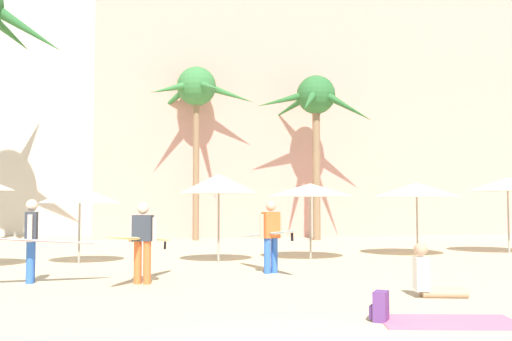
{
  "coord_description": "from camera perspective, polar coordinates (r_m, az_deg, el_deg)",
  "views": [
    {
      "loc": [
        -2.05,
        -5.31,
        1.68
      ],
      "look_at": [
        0.14,
        4.08,
        2.2
      ],
      "focal_mm": 40.75,
      "sensor_mm": 36.0,
      "label": 1
    }
  ],
  "objects": [
    {
      "name": "cafe_umbrella_0",
      "position": [
        17.07,
        5.35,
        -1.93
      ],
      "size": [
        2.62,
        2.62,
        2.21
      ],
      "color": "gray",
      "rests_on": "ground"
    },
    {
      "name": "backpack",
      "position": [
        8.57,
        12.09,
        -12.94
      ],
      "size": [
        0.34,
        0.35,
        0.42
      ],
      "rotation": [
        0.0,
        0.0,
        2.5
      ],
      "color": "#5D3477",
      "rests_on": "ground"
    },
    {
      "name": "cafe_umbrella_5",
      "position": [
        16.54,
        -16.91,
        -2.27
      ],
      "size": [
        2.15,
        2.15,
        2.1
      ],
      "color": "gray",
      "rests_on": "ground"
    },
    {
      "name": "cafe_umbrella_4",
      "position": [
        16.14,
        -3.68,
        -1.29
      ],
      "size": [
        2.19,
        2.19,
        2.46
      ],
      "color": "gray",
      "rests_on": "ground"
    },
    {
      "name": "cafe_umbrella_3",
      "position": [
        18.86,
        15.49,
        -1.85
      ],
      "size": [
        2.76,
        2.76,
        2.28
      ],
      "color": "gray",
      "rests_on": "ground"
    },
    {
      "name": "beach_towel",
      "position": [
        8.77,
        18.45,
        -13.92
      ],
      "size": [
        2.09,
        1.48,
        0.01
      ],
      "primitive_type": "cube",
      "rotation": [
        0.0,
        0.0,
        -0.25
      ],
      "color": "#EF6684",
      "rests_on": "ground"
    },
    {
      "name": "person_far_right",
      "position": [
        12.87,
        -21.28,
        -6.21
      ],
      "size": [
        3.16,
        1.0,
        1.73
      ],
      "rotation": [
        0.0,
        0.0,
        0.01
      ],
      "color": "blue",
      "rests_on": "ground"
    },
    {
      "name": "cafe_umbrella_1",
      "position": [
        20.68,
        23.46,
        -1.25
      ],
      "size": [
        2.59,
        2.59,
        2.47
      ],
      "color": "gray",
      "rests_on": "ground"
    },
    {
      "name": "person_near_right",
      "position": [
        10.86,
        16.67,
        -10.04
      ],
      "size": [
        0.96,
        0.61,
        0.95
      ],
      "rotation": [
        0.0,
        0.0,
        6.0
      ],
      "color": "tan",
      "rests_on": "ground"
    },
    {
      "name": "palm_tree_left",
      "position": [
        26.04,
        5.89,
        6.5
      ],
      "size": [
        5.48,
        5.0,
        7.29
      ],
      "color": "#896B4C",
      "rests_on": "ground"
    },
    {
      "name": "hotel_pink",
      "position": [
        34.06,
        6.91,
        4.53
      ],
      "size": [
        25.57,
        10.9,
        12.36
      ],
      "primitive_type": "cube",
      "color": "#DB9989",
      "rests_on": "ground"
    },
    {
      "name": "palm_tree_right",
      "position": [
        25.91,
        -5.89,
        7.55
      ],
      "size": [
        4.88,
        5.24,
        7.63
      ],
      "color": "#896B4C",
      "rests_on": "ground"
    },
    {
      "name": "person_mid_right",
      "position": [
        13.86,
        1.34,
        -6.23
      ],
      "size": [
        0.91,
        3.13,
        1.7
      ],
      "rotation": [
        0.0,
        0.0,
        1.9
      ],
      "color": "blue",
      "rests_on": "ground"
    },
    {
      "name": "person_mid_center",
      "position": [
        12.32,
        -11.09,
        -6.62
      ],
      "size": [
        1.69,
        2.87,
        1.66
      ],
      "rotation": [
        0.0,
        0.0,
        4.36
      ],
      "color": "orange",
      "rests_on": "ground"
    }
  ]
}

